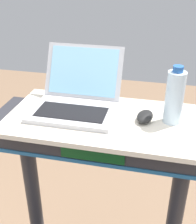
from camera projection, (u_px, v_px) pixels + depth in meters
name	position (u px, v px, depth m)	size (l,w,h in m)	color
desk_board	(101.00, 120.00, 1.17)	(0.74, 0.40, 0.02)	beige
laptop	(77.00, 98.00, 1.22)	(0.34, 0.34, 0.23)	#B7B7BC
computer_mouse	(145.00, 116.00, 1.14)	(0.06, 0.10, 0.03)	black
water_bottle	(174.00, 97.00, 1.09)	(0.07, 0.07, 0.22)	silver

